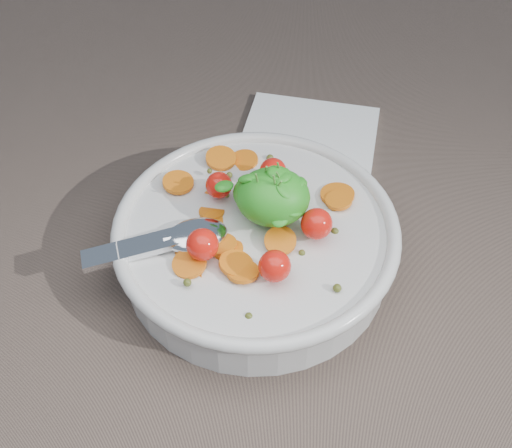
{
  "coord_description": "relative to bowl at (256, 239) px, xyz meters",
  "views": [
    {
      "loc": [
        0.03,
        -0.38,
        0.5
      ],
      "look_at": [
        0.01,
        0.03,
        0.06
      ],
      "focal_mm": 45.0,
      "sensor_mm": 36.0,
      "label": 1
    }
  ],
  "objects": [
    {
      "name": "napkin",
      "position": [
        0.05,
        0.19,
        -0.03
      ],
      "size": [
        0.18,
        0.16,
        0.01
      ],
      "primitive_type": "cube",
      "rotation": [
        0.0,
        0.0,
        -0.16
      ],
      "color": "white",
      "rests_on": "ground"
    },
    {
      "name": "bowl",
      "position": [
        0.0,
        0.0,
        0.0
      ],
      "size": [
        0.3,
        0.28,
        0.12
      ],
      "color": "silver",
      "rests_on": "ground"
    },
    {
      "name": "ground",
      "position": [
        -0.01,
        -0.03,
        -0.03
      ],
      "size": [
        6.0,
        6.0,
        0.0
      ],
      "primitive_type": "plane",
      "color": "#776255",
      "rests_on": "ground"
    }
  ]
}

